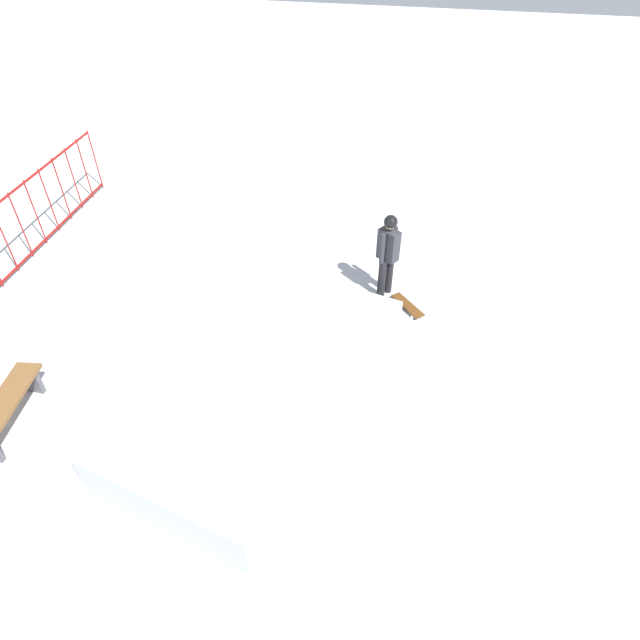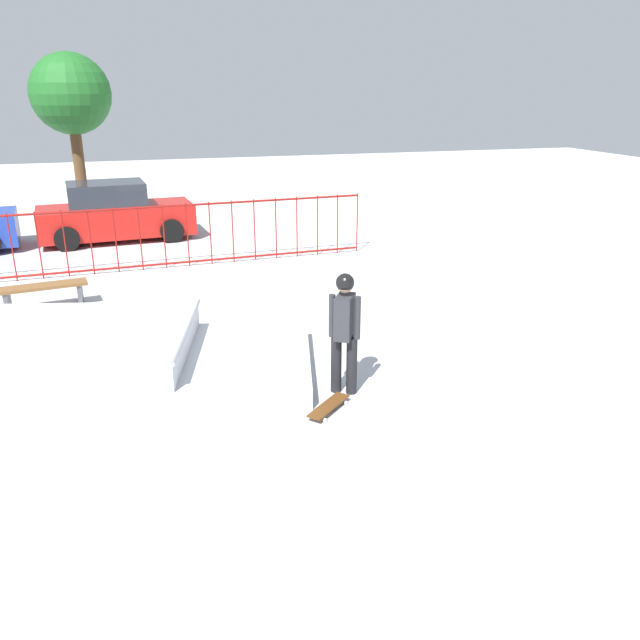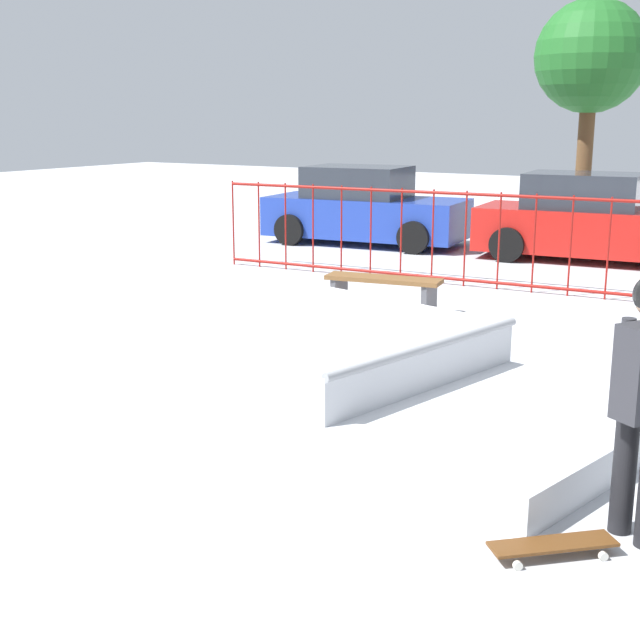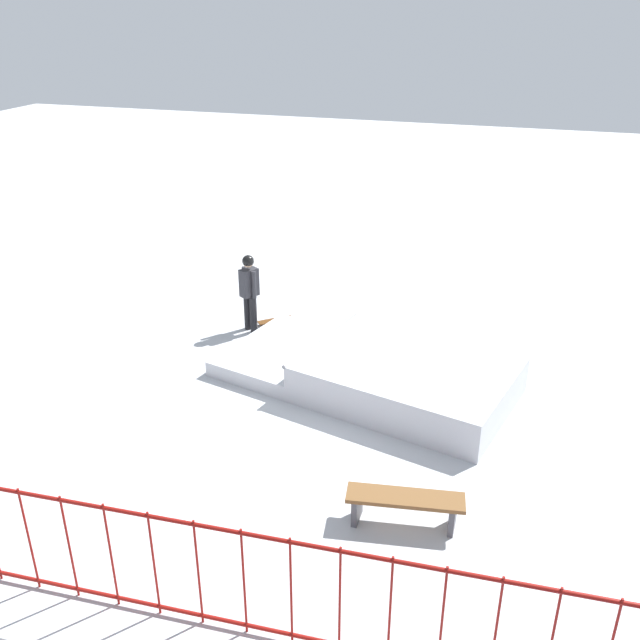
{
  "view_description": "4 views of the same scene",
  "coord_description": "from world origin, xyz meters",
  "views": [
    {
      "loc": [
        -5.74,
        -2.42,
        6.49
      ],
      "look_at": [
        0.65,
        -1.03,
        0.9
      ],
      "focal_mm": 30.33,
      "sensor_mm": 36.0,
      "label": 1
    },
    {
      "loc": [
        0.08,
        -9.61,
        4.05
      ],
      "look_at": [
        2.47,
        -1.57,
        1.0
      ],
      "focal_mm": 36.19,
      "sensor_mm": 36.0,
      "label": 2
    },
    {
      "loc": [
        3.64,
        -7.28,
        2.66
      ],
      "look_at": [
        -0.81,
        0.14,
        0.6
      ],
      "focal_mm": 48.72,
      "sensor_mm": 36.0,
      "label": 3
    },
    {
      "loc": [
        -2.79,
        10.74,
        6.62
      ],
      "look_at": [
        0.89,
        -0.97,
        0.9
      ],
      "focal_mm": 39.27,
      "sensor_mm": 36.0,
      "label": 4
    }
  ],
  "objects": [
    {
      "name": "park_bench",
      "position": [
        -1.63,
        3.2,
        0.36
      ],
      "size": [
        1.64,
        0.64,
        0.48
      ],
      "rotation": [
        0.0,
        0.0,
        3.3
      ],
      "color": "brown",
      "rests_on": "ground"
    },
    {
      "name": "ground_plane",
      "position": [
        0.0,
        0.0,
        0.0
      ],
      "size": [
        60.0,
        60.0,
        0.0
      ],
      "primitive_type": "plane",
      "color": "#B7BABF"
    },
    {
      "name": "skateboard",
      "position": [
        2.36,
        -2.36,
        0.08
      ],
      "size": [
        0.72,
        0.69,
        0.09
      ],
      "rotation": [
        0.0,
        0.0,
        0.74
      ],
      "color": "#593314",
      "rests_on": "ground"
    },
    {
      "name": "skate_ramp",
      "position": [
        -0.56,
        -0.27,
        0.32
      ],
      "size": [
        5.86,
        3.81,
        0.74
      ],
      "rotation": [
        0.0,
        0.0,
        -0.24
      ],
      "color": "silver",
      "rests_on": "ground"
    },
    {
      "name": "skater",
      "position": [
        2.73,
        -1.87,
        1.01
      ],
      "size": [
        0.39,
        0.44,
        1.73
      ],
      "rotation": [
        0.0,
        0.0,
        1.01
      ],
      "color": "black",
      "rests_on": "ground"
    }
  ]
}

